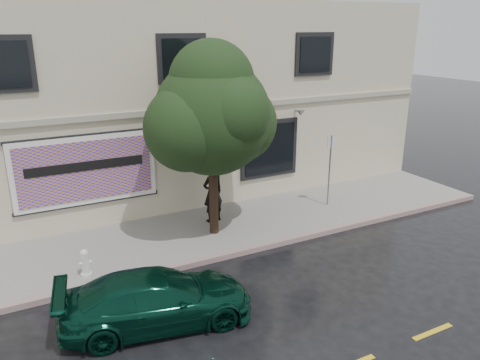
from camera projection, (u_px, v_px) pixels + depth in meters
name	position (u px, v px, depth m)	size (l,w,h in m)	color
ground	(260.00, 281.00, 11.86)	(90.00, 90.00, 0.00)	black
sidewalk	(208.00, 231.00, 14.58)	(20.00, 3.50, 0.15)	gray
curb	(233.00, 254.00, 13.10)	(20.00, 0.18, 0.16)	gray
building	(147.00, 97.00, 18.34)	(20.00, 8.12, 7.00)	beige
billboard	(86.00, 170.00, 13.95)	(4.30, 0.16, 2.20)	white
car	(157.00, 299.00, 10.01)	(1.81, 4.09, 1.19)	#083124
pedestrian	(213.00, 193.00, 14.85)	(0.70, 0.46, 1.91)	black
umbrella	(212.00, 154.00, 14.45)	(0.89, 0.89, 0.66)	black
street_tree	(212.00, 117.00, 13.20)	(3.34, 3.34, 5.24)	#322116
fire_hydrant	(85.00, 263.00, 11.73)	(0.29, 0.28, 0.72)	silver
sign_pole	(330.00, 164.00, 16.05)	(0.31, 0.05, 2.49)	gray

